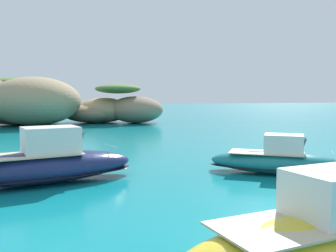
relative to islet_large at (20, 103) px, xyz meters
name	(u,v)px	position (x,y,z in m)	size (l,w,h in m)	color
ground_plane	(328,215)	(16.23, -54.56, -3.63)	(400.00, 400.00, 0.00)	#0F7F89
islet_large	(20,103)	(0.00, 0.00, 0.00)	(25.07, 26.25, 7.94)	#9E8966
islet_small	(113,109)	(15.42, -0.08, -1.21)	(19.18, 16.50, 6.87)	#84755B
motorboat_teal	(277,161)	(18.80, -46.96, -2.81)	(8.24, 6.81, 2.45)	#19727A
motorboat_navy	(43,165)	(5.00, -45.46, -2.60)	(11.01, 5.54, 3.11)	navy
motorboat_yellow	(324,237)	(12.80, -58.48, -2.71)	(9.67, 4.13, 2.76)	yellow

